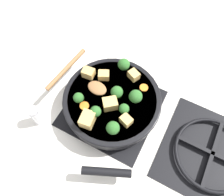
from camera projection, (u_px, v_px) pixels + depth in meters
ground_plane at (112, 108)px, 0.79m from camera, size 2.40×2.40×0.00m
front_burner_grate at (112, 107)px, 0.78m from camera, size 0.31×0.31×0.03m
rear_burner_grate at (211, 154)px, 0.70m from camera, size 0.31×0.31×0.03m
skillet_pan at (112, 102)px, 0.74m from camera, size 0.42×0.33×0.05m
wooden_spoon at (80, 78)px, 0.74m from camera, size 0.20×0.19×0.02m
tofu_cube_center_large at (134, 75)px, 0.74m from camera, size 0.04×0.04×0.03m
tofu_cube_near_handle at (110, 104)px, 0.69m from camera, size 0.06×0.06×0.04m
tofu_cube_east_chunk at (88, 119)px, 0.66m from camera, size 0.05×0.05×0.04m
tofu_cube_west_chunk at (88, 73)px, 0.74m from camera, size 0.04×0.04×0.03m
tofu_cube_back_piece at (126, 120)px, 0.67m from camera, size 0.04×0.04×0.03m
tofu_cube_front_piece at (104, 75)px, 0.74m from camera, size 0.04×0.05×0.03m
broccoli_floret_near_spoon at (117, 92)px, 0.70m from camera, size 0.04×0.04×0.05m
broccoli_floret_center_top at (79, 98)px, 0.69m from camera, size 0.03×0.03×0.04m
broccoli_floret_east_rim at (124, 109)px, 0.67m from camera, size 0.03×0.03×0.04m
broccoli_floret_west_rim at (96, 112)px, 0.67m from camera, size 0.04×0.04×0.04m
broccoli_floret_north_edge at (113, 128)px, 0.64m from camera, size 0.04×0.04×0.05m
broccoli_floret_south_cluster at (124, 65)px, 0.74m from camera, size 0.04×0.04×0.05m
broccoli_floret_mid_floret at (136, 96)px, 0.69m from camera, size 0.04×0.04×0.05m
carrot_slice_orange_thin at (84, 106)px, 0.70m from camera, size 0.03×0.03×0.01m
carrot_slice_near_center at (144, 88)px, 0.73m from camera, size 0.03×0.03×0.01m
salt_shaker at (37, 116)px, 0.73m from camera, size 0.04×0.04×0.09m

